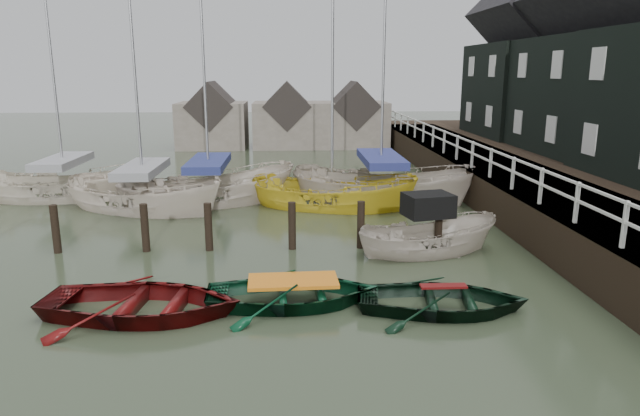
{
  "coord_description": "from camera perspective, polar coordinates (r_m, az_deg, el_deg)",
  "views": [
    {
      "loc": [
        1.17,
        -12.91,
        5.07
      ],
      "look_at": [
        1.97,
        2.25,
        1.4
      ],
      "focal_mm": 32.0,
      "sensor_mm": 36.0,
      "label": 1
    }
  ],
  "objects": [
    {
      "name": "motorboat",
      "position": [
        16.56,
        10.71,
        -4.12
      ],
      "size": [
        4.43,
        2.44,
        2.5
      ],
      "rotation": [
        0.0,
        0.0,
        1.79
      ],
      "color": "#B9AC9E",
      "rests_on": "ground"
    },
    {
      "name": "rowboat_green",
      "position": [
        12.92,
        -2.68,
        -9.53
      ],
      "size": [
        3.92,
        2.87,
        0.79
      ],
      "primitive_type": "imported",
      "rotation": [
        0.0,
        0.0,
        1.61
      ],
      "color": "#08311B",
      "rests_on": "ground"
    },
    {
      "name": "rowboat_dkgreen",
      "position": [
        12.85,
        12.11,
        -9.96
      ],
      "size": [
        3.98,
        3.08,
        0.76
      ],
      "primitive_type": "imported",
      "rotation": [
        0.0,
        0.0,
        1.44
      ],
      "color": "black",
      "rests_on": "ground"
    },
    {
      "name": "sailboat_b",
      "position": [
        22.78,
        -10.94,
        0.64
      ],
      "size": [
        7.38,
        4.61,
        12.57
      ],
      "rotation": [
        0.0,
        0.0,
        1.88
      ],
      "color": "beige",
      "rests_on": "ground"
    },
    {
      "name": "land_strip",
      "position": [
        27.24,
        27.57,
        1.3
      ],
      "size": [
        14.0,
        38.0,
        1.5
      ],
      "primitive_type": "cube",
      "color": "black",
      "rests_on": "ground"
    },
    {
      "name": "ground",
      "position": [
        13.92,
        -7.71,
        -7.9
      ],
      "size": [
        120.0,
        120.0,
        0.0
      ],
      "primitive_type": "plane",
      "color": "#2D3622",
      "rests_on": "ground"
    },
    {
      "name": "sailboat_c",
      "position": [
        21.77,
        1.19,
        0.15
      ],
      "size": [
        6.91,
        4.26,
        11.02
      ],
      "rotation": [
        0.0,
        0.0,
        1.27
      ],
      "color": "gold",
      "rests_on": "ground"
    },
    {
      "name": "mooring_pilings",
      "position": [
        16.71,
        -10.77,
        -2.53
      ],
      "size": [
        13.72,
        0.22,
        1.8
      ],
      "color": "black",
      "rests_on": "ground"
    },
    {
      "name": "rowboat_red",
      "position": [
        12.89,
        -17.28,
        -10.23
      ],
      "size": [
        4.54,
        3.49,
        0.87
      ],
      "primitive_type": "imported",
      "rotation": [
        0.0,
        0.0,
        1.45
      ],
      "color": "#4F0B0B",
      "rests_on": "ground"
    },
    {
      "name": "sailboat_a",
      "position": [
        22.33,
        -17.12,
        0.01
      ],
      "size": [
        7.15,
        5.08,
        10.73
      ],
      "rotation": [
        0.0,
        0.0,
        1.14
      ],
      "color": "beige",
      "rests_on": "ground"
    },
    {
      "name": "far_sheds",
      "position": [
        39.05,
        -3.55,
        8.84
      ],
      "size": [
        14.0,
        4.08,
        4.39
      ],
      "color": "#665B51",
      "rests_on": "ground"
    },
    {
      "name": "pier",
      "position": [
        24.76,
        16.66,
        2.87
      ],
      "size": [
        3.04,
        32.0,
        2.7
      ],
      "color": "black",
      "rests_on": "ground"
    },
    {
      "name": "sailboat_d",
      "position": [
        22.93,
        6.04,
        0.9
      ],
      "size": [
        7.88,
        5.12,
        13.34
      ],
      "rotation": [
        0.0,
        0.0,
        1.22
      ],
      "color": "#BBAEA0",
      "rests_on": "ground"
    },
    {
      "name": "sailboat_e",
      "position": [
        25.39,
        -24.03,
        1.02
      ],
      "size": [
        6.73,
        2.78,
        10.81
      ],
      "rotation": [
        0.0,
        0.0,
        1.61
      ],
      "color": "beige",
      "rests_on": "ground"
    }
  ]
}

